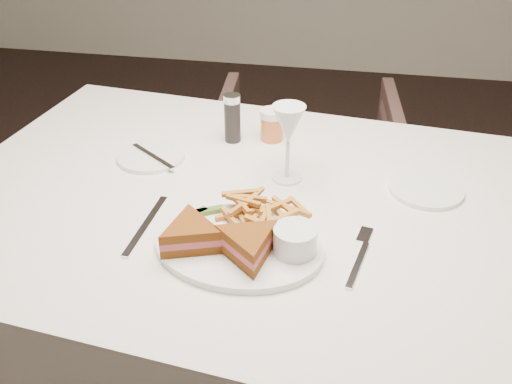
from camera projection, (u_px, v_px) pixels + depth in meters
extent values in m
plane|color=black|center=(227.00, 330.00, 1.90)|extent=(5.00, 5.00, 0.00)
cube|color=silver|center=(260.00, 326.00, 1.41)|extent=(1.47, 1.07, 0.75)
imported|color=#4D352F|center=(305.00, 170.00, 2.12)|extent=(0.71, 0.67, 0.67)
ellipsoid|color=white|center=(239.00, 246.00, 1.06)|extent=(0.35, 0.28, 0.01)
cube|color=silver|center=(146.00, 225.00, 1.13)|extent=(0.02, 0.21, 0.00)
cylinder|color=white|center=(151.00, 156.00, 1.36)|extent=(0.16, 0.16, 0.01)
cylinder|color=white|center=(426.00, 189.00, 1.23)|extent=(0.16, 0.16, 0.01)
cylinder|color=black|center=(232.00, 118.00, 1.40)|extent=(0.04, 0.04, 0.12)
cylinder|color=#C96B30|center=(272.00, 125.00, 1.42)|extent=(0.06, 0.06, 0.08)
cube|color=#456824|center=(210.00, 211.00, 1.14)|extent=(0.06, 0.04, 0.01)
cube|color=#456824|center=(195.00, 214.00, 1.13)|extent=(0.05, 0.05, 0.01)
cylinder|color=white|center=(295.00, 240.00, 1.02)|extent=(0.08, 0.08, 0.05)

